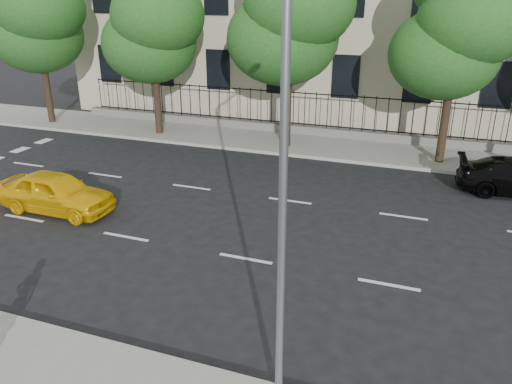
% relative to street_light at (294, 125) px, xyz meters
% --- Properties ---
extents(ground, '(120.00, 120.00, 0.00)m').
position_rel_street_light_xyz_m(ground, '(-2.50, 1.77, -5.15)').
color(ground, black).
rests_on(ground, ground).
extents(far_sidewalk, '(60.00, 4.00, 0.15)m').
position_rel_street_light_xyz_m(far_sidewalk, '(-2.50, 15.77, -5.07)').
color(far_sidewalk, gray).
rests_on(far_sidewalk, ground).
extents(lane_markings, '(49.60, 4.62, 0.01)m').
position_rel_street_light_xyz_m(lane_markings, '(-2.50, 6.52, -5.14)').
color(lane_markings, silver).
rests_on(lane_markings, ground).
extents(iron_fence, '(30.00, 0.50, 2.20)m').
position_rel_street_light_xyz_m(iron_fence, '(-2.50, 17.47, -4.50)').
color(iron_fence, slate).
rests_on(iron_fence, far_sidewalk).
extents(street_light, '(0.25, 3.32, 8.05)m').
position_rel_street_light_xyz_m(street_light, '(0.00, 0.00, 0.00)').
color(street_light, slate).
rests_on(street_light, near_sidewalk).
extents(tree_a, '(5.71, 5.31, 9.39)m').
position_rel_street_light_xyz_m(tree_a, '(-18.46, 15.13, 0.98)').
color(tree_a, '#382619').
rests_on(tree_a, far_sidewalk).
extents(tree_b, '(5.53, 5.12, 8.97)m').
position_rel_street_light_xyz_m(tree_b, '(-11.46, 15.13, 0.69)').
color(tree_b, '#382619').
rests_on(tree_b, far_sidewalk).
extents(tree_c, '(5.89, 5.50, 9.80)m').
position_rel_street_light_xyz_m(tree_c, '(-4.46, 15.13, 1.26)').
color(tree_c, '#382619').
rests_on(tree_c, far_sidewalk).
extents(tree_d, '(5.34, 4.94, 8.84)m').
position_rel_street_light_xyz_m(tree_d, '(2.54, 15.13, 0.69)').
color(tree_d, '#382619').
rests_on(tree_d, far_sidewalk).
extents(yellow_taxi, '(4.10, 1.66, 1.39)m').
position_rel_street_light_xyz_m(yellow_taxi, '(-9.82, 5.18, -4.45)').
color(yellow_taxi, yellow).
rests_on(yellow_taxi, ground).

